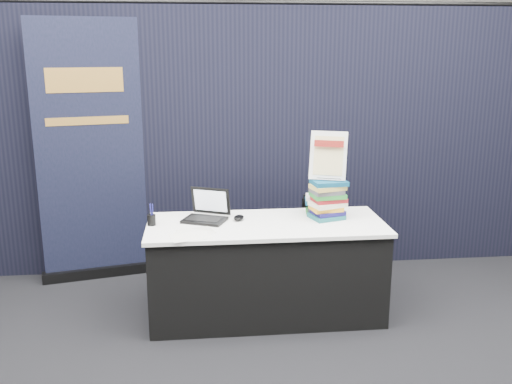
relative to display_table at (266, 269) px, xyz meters
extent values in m
plane|color=black|center=(0.00, -0.55, -0.38)|extent=(8.00, 8.00, 0.00)
cube|color=beige|center=(0.00, 3.45, 1.37)|extent=(8.00, 0.02, 3.50)
cube|color=black|center=(0.00, 1.05, 0.82)|extent=(6.00, 0.08, 2.40)
cube|color=black|center=(0.00, 0.00, -0.02)|extent=(1.76, 0.71, 0.72)
cube|color=white|center=(0.00, 0.00, 0.36)|extent=(1.80, 0.75, 0.03)
cube|color=black|center=(-0.46, 0.08, 0.38)|extent=(0.37, 0.33, 0.02)
cube|color=black|center=(-0.46, 0.19, 0.50)|extent=(0.31, 0.18, 0.22)
cube|color=silver|center=(-0.46, 0.19, 0.50)|extent=(0.26, 0.14, 0.17)
ellipsoid|color=black|center=(-0.20, 0.09, 0.39)|extent=(0.11, 0.14, 0.04)
cube|color=silver|center=(-0.53, -0.17, 0.38)|extent=(0.30, 0.25, 0.00)
cube|color=white|center=(-0.55, -0.20, 0.38)|extent=(0.33, 0.29, 0.00)
cube|color=white|center=(-0.57, -0.27, 0.38)|extent=(0.31, 0.25, 0.00)
cylinder|color=black|center=(-0.86, 0.03, 0.41)|extent=(0.08, 0.08, 0.08)
cube|color=#175459|center=(0.49, 0.07, 0.39)|extent=(0.28, 0.24, 0.03)
cube|color=#181354|center=(0.49, 0.07, 0.42)|extent=(0.28, 0.24, 0.03)
cube|color=orange|center=(0.49, 0.07, 0.46)|extent=(0.28, 0.24, 0.03)
cube|color=beige|center=(0.49, 0.07, 0.49)|extent=(0.28, 0.24, 0.03)
cube|color=maroon|center=(0.49, 0.07, 0.53)|extent=(0.28, 0.24, 0.03)
cube|color=#207B2B|center=(0.49, 0.07, 0.56)|extent=(0.28, 0.24, 0.03)
cube|color=#424246|center=(0.49, 0.07, 0.59)|extent=(0.28, 0.24, 0.03)
cube|color=tan|center=(0.49, 0.07, 0.63)|extent=(0.28, 0.24, 0.03)
cube|color=navy|center=(0.49, 0.07, 0.66)|extent=(0.28, 0.24, 0.03)
cube|color=#207B2B|center=(0.46, 0.20, 0.39)|extent=(0.24, 0.20, 0.03)
cube|color=#424246|center=(0.46, 0.20, 0.42)|extent=(0.24, 0.20, 0.03)
cube|color=tan|center=(0.46, 0.20, 0.45)|extent=(0.24, 0.20, 0.03)
cube|color=navy|center=(0.46, 0.20, 0.48)|extent=(0.24, 0.20, 0.03)
cube|color=white|center=(0.46, 0.20, 0.51)|extent=(0.24, 0.20, 0.03)
cube|color=black|center=(0.49, 0.05, 0.69)|extent=(0.18, 0.08, 0.02)
cylinder|color=black|center=(0.41, 0.14, 0.80)|extent=(0.04, 0.09, 0.27)
cylinder|color=black|center=(0.56, 0.14, 0.80)|extent=(0.04, 0.09, 0.27)
cube|color=white|center=(0.49, 0.10, 0.86)|extent=(0.30, 0.20, 0.36)
cube|color=beige|center=(0.49, 0.09, 0.86)|extent=(0.24, 0.15, 0.29)
cube|color=maroon|center=(0.49, 0.09, 0.96)|extent=(0.22, 0.09, 0.05)
cube|color=black|center=(-1.43, 0.90, -0.33)|extent=(0.97, 0.31, 0.09)
cube|color=black|center=(-1.43, 0.92, 0.77)|extent=(0.90, 0.23, 2.29)
cube|color=gold|center=(-1.43, 0.90, 1.40)|extent=(0.62, 0.14, 0.21)
cube|color=gold|center=(-1.43, 0.90, 1.06)|extent=(0.67, 0.15, 0.07)
cylinder|color=black|center=(0.39, 0.21, -0.18)|extent=(0.02, 0.02, 0.40)
cylinder|color=black|center=(0.74, 0.21, -0.18)|extent=(0.02, 0.02, 0.40)
cylinder|color=black|center=(0.39, 0.56, -0.18)|extent=(0.02, 0.02, 0.40)
cylinder|color=black|center=(0.74, 0.56, -0.18)|extent=(0.02, 0.02, 0.40)
cube|color=black|center=(0.57, 0.39, 0.04)|extent=(0.38, 0.38, 0.04)
cube|color=black|center=(0.57, 0.56, 0.37)|extent=(0.35, 0.04, 0.14)
camera|label=1|loc=(-0.51, -4.10, 1.66)|focal=40.00mm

